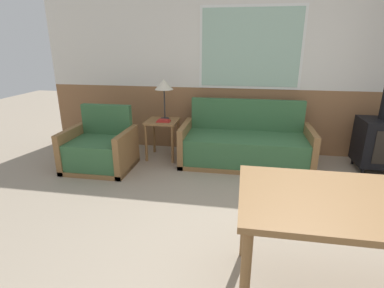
# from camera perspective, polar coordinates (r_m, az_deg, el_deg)

# --- Properties ---
(ground_plane) EXTENTS (16.00, 16.00, 0.00)m
(ground_plane) POSITION_cam_1_polar(r_m,az_deg,el_deg) (2.70, 17.77, -20.57)
(ground_plane) COLOR gray
(wall_back) EXTENTS (7.20, 0.09, 2.70)m
(wall_back) POSITION_cam_1_polar(r_m,az_deg,el_deg) (4.74, 15.24, 14.28)
(wall_back) COLOR #8E603D
(wall_back) RESTS_ON ground_plane
(couch) EXTENTS (1.82, 0.81, 0.89)m
(couch) POSITION_cam_1_polar(r_m,az_deg,el_deg) (4.37, 10.07, -0.41)
(couch) COLOR olive
(couch) RESTS_ON ground_plane
(armchair) EXTENTS (0.89, 0.73, 0.84)m
(armchair) POSITION_cam_1_polar(r_m,az_deg,el_deg) (4.35, -17.09, -1.14)
(armchair) COLOR olive
(armchair) RESTS_ON ground_plane
(side_table) EXTENTS (0.46, 0.46, 0.58)m
(side_table) POSITION_cam_1_polar(r_m,az_deg,el_deg) (4.51, -5.67, 3.02)
(side_table) COLOR olive
(side_table) RESTS_ON ground_plane
(table_lamp) EXTENTS (0.27, 0.27, 0.59)m
(table_lamp) POSITION_cam_1_polar(r_m,az_deg,el_deg) (4.45, -5.36, 10.98)
(table_lamp) COLOR #262628
(table_lamp) RESTS_ON side_table
(book_stack) EXTENTS (0.21, 0.15, 0.03)m
(book_stack) POSITION_cam_1_polar(r_m,az_deg,el_deg) (4.40, -5.46, 4.43)
(book_stack) COLOR #B22823
(book_stack) RESTS_ON side_table
(wood_stove) EXTENTS (0.59, 0.51, 2.60)m
(wood_stove) POSITION_cam_1_polar(r_m,az_deg,el_deg) (4.70, 32.75, 2.94)
(wood_stove) COLOR black
(wood_stove) RESTS_ON ground_plane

